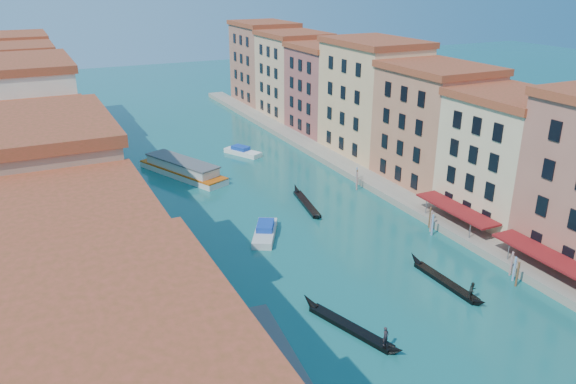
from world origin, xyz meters
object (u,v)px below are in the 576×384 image
object	(u,v)px
vaporetto_far	(182,169)
gondola_right	(447,281)
vaporetto_near	(271,370)
gondola_fore	(350,326)

from	to	relation	value
vaporetto_far	gondola_right	distance (m)	49.58
vaporetto_near	gondola_fore	distance (m)	10.34
vaporetto_near	gondola_fore	bearing A→B (deg)	25.48
vaporetto_near	vaporetto_far	xyz separation A→B (m)	(7.43, 52.85, 0.02)
vaporetto_near	gondola_right	size ratio (longest dim) A/B	1.50
vaporetto_far	gondola_fore	world-z (taller)	vaporetto_far
vaporetto_far	gondola_right	bearing A→B (deg)	-93.99
vaporetto_near	gondola_right	bearing A→B (deg)	20.02
vaporetto_far	gondola_right	world-z (taller)	vaporetto_far
vaporetto_near	gondola_fore	world-z (taller)	vaporetto_near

